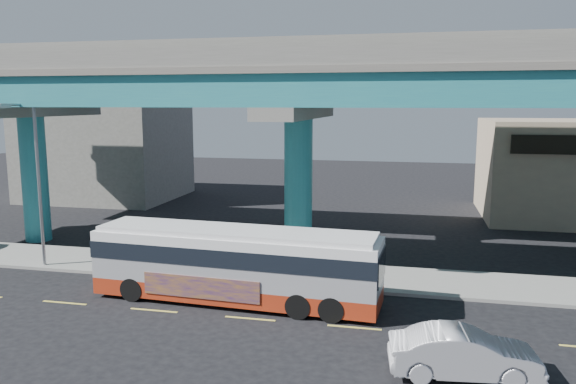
% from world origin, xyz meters
% --- Properties ---
extents(ground, '(120.00, 120.00, 0.00)m').
position_xyz_m(ground, '(0.00, 0.00, 0.00)').
color(ground, black).
rests_on(ground, ground).
extents(sidewalk, '(70.00, 4.00, 0.15)m').
position_xyz_m(sidewalk, '(0.00, 5.50, 0.07)').
color(sidewalk, gray).
rests_on(sidewalk, ground).
extents(lane_markings, '(58.00, 0.12, 0.01)m').
position_xyz_m(lane_markings, '(-0.00, -0.30, 0.01)').
color(lane_markings, '#D8C64C').
rests_on(lane_markings, ground).
extents(viaduct, '(52.00, 12.40, 11.70)m').
position_xyz_m(viaduct, '(-0.00, 9.11, 9.14)').
color(viaduct, '#227383').
rests_on(viaduct, ground).
extents(building_concrete, '(12.00, 10.00, 9.00)m').
position_xyz_m(building_concrete, '(-20.00, 24.00, 4.50)').
color(building_concrete, gray).
rests_on(building_concrete, ground).
extents(transit_bus, '(12.17, 3.30, 3.09)m').
position_xyz_m(transit_bus, '(-1.10, 1.43, 1.69)').
color(transit_bus, maroon).
rests_on(transit_bus, ground).
extents(sedan, '(2.52, 4.80, 1.47)m').
position_xyz_m(sedan, '(7.59, -3.32, 0.73)').
color(sedan, silver).
rests_on(sedan, ground).
extents(street_lamp, '(0.50, 2.64, 8.18)m').
position_xyz_m(street_lamp, '(-12.01, 3.43, 5.44)').
color(street_lamp, gray).
rests_on(street_lamp, sidewalk).
extents(stop_sign, '(0.58, 0.44, 2.33)m').
position_xyz_m(stop_sign, '(1.76, 4.18, 1.81)').
color(stop_sign, gray).
rests_on(stop_sign, sidewalk).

